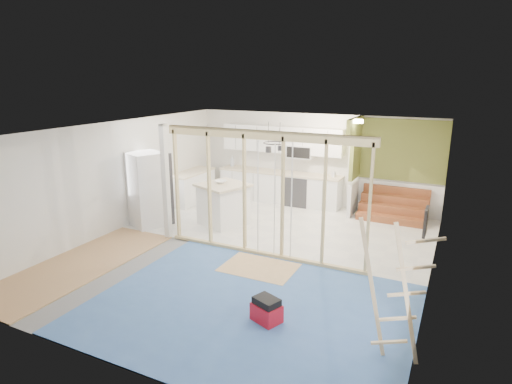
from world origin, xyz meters
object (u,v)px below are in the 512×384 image
at_px(toolbox, 267,311).
at_px(ladder, 394,293).
at_px(fridge, 147,190).
at_px(island, 223,205).

distance_m(toolbox, ladder, 1.97).
bearing_deg(fridge, ladder, 0.01).
bearing_deg(toolbox, fridge, 170.77).
xyz_separation_m(island, ladder, (4.60, -3.67, 0.45)).
xyz_separation_m(toolbox, ladder, (1.80, -0.12, 0.78)).
height_order(fridge, toolbox, fridge).
bearing_deg(fridge, island, 52.25).
bearing_deg(fridge, toolbox, -6.96).
height_order(island, toolbox, island).
relative_size(fridge, toolbox, 3.63).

